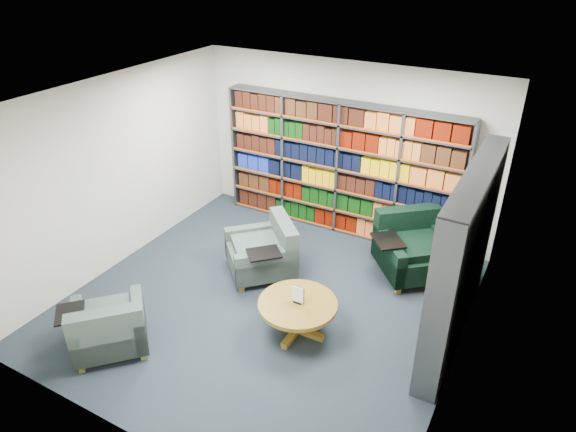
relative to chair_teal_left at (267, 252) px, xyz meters
The scene contains 7 objects.
room_shell 1.29m from the chair_teal_left, 59.26° to the right, with size 5.02×5.02×2.82m.
bookshelf_back 1.91m from the chair_teal_left, 77.75° to the left, with size 4.00×0.28×2.20m.
bookshelf_right 2.82m from the chair_teal_left, ahead, with size 0.28×2.50×2.20m.
chair_teal_left is the anchor object (origin of this frame).
chair_green_right 2.15m from the chair_teal_left, 29.97° to the left, with size 1.39×1.39×0.90m.
chair_teal_front 2.46m from the chair_teal_left, 108.54° to the right, with size 1.18×1.18×0.76m.
coffee_table 1.42m from the chair_teal_left, 43.44° to the right, with size 0.98×0.98×0.69m.
Camera 1 is at (2.97, -4.80, 4.39)m, focal length 32.00 mm.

